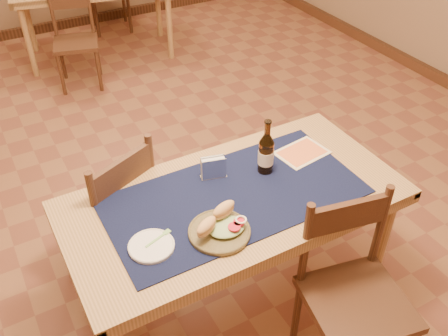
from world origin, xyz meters
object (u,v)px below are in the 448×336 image
main_table (234,209)px  beer_bottle (266,153)px  sandwich_plate (220,227)px  chair_main_far (110,211)px  chair_main_near (353,293)px  napkin_holder (213,168)px

main_table → beer_bottle: bearing=21.3°
main_table → sandwich_plate: bearing=-134.2°
main_table → chair_main_far: 0.70m
chair_main_near → sandwich_plate: size_ratio=3.46×
chair_main_far → chair_main_near: same height
sandwich_plate → beer_bottle: 0.49m
beer_bottle → sandwich_plate: bearing=-146.3°
main_table → chair_main_near: (0.29, -0.56, -0.18)m
chair_main_far → chair_main_near: (0.77, -1.04, -0.00)m
main_table → beer_bottle: beer_bottle is taller
main_table → chair_main_far: (-0.48, 0.48, -0.18)m
sandwich_plate → napkin_holder: size_ratio=2.00×
chair_main_far → napkin_holder: size_ratio=6.93×
chair_main_near → beer_bottle: 0.76m
beer_bottle → chair_main_far: bearing=151.3°
chair_main_near → napkin_holder: 0.86m
main_table → chair_main_far: chair_main_far is taller
chair_main_near → napkin_holder: bearing=112.9°
main_table → chair_main_far: bearing=135.3°
beer_bottle → napkin_holder: bearing=161.5°
beer_bottle → napkin_holder: size_ratio=2.16×
napkin_holder → main_table: bearing=-83.5°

